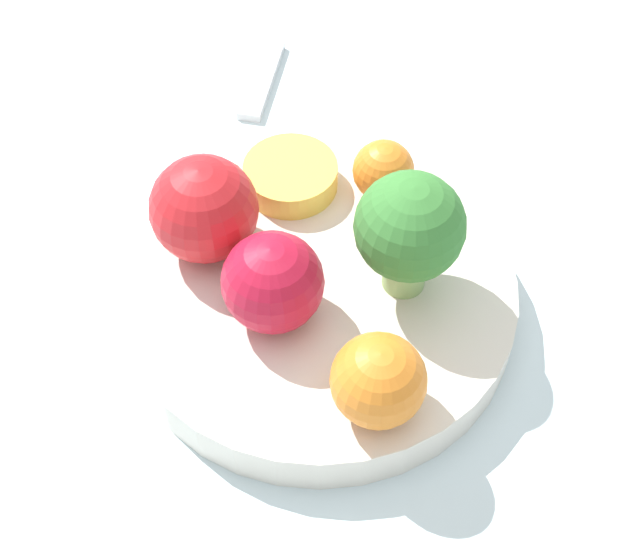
% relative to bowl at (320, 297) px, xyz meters
% --- Properties ---
extents(ground_plane, '(6.00, 6.00, 0.00)m').
position_rel_bowl_xyz_m(ground_plane, '(0.00, 0.00, -0.03)').
color(ground_plane, gray).
extents(table_surface, '(1.20, 1.20, 0.02)m').
position_rel_bowl_xyz_m(table_surface, '(0.00, 0.00, -0.02)').
color(table_surface, silver).
rests_on(table_surface, ground_plane).
extents(bowl, '(0.22, 0.22, 0.03)m').
position_rel_bowl_xyz_m(bowl, '(0.00, 0.00, 0.00)').
color(bowl, silver).
rests_on(bowl, table_surface).
extents(broccoli, '(0.06, 0.06, 0.08)m').
position_rel_bowl_xyz_m(broccoli, '(-0.05, -0.00, 0.06)').
color(broccoli, '#8CB76B').
rests_on(broccoli, bowl).
extents(apple_red, '(0.05, 0.05, 0.05)m').
position_rel_bowl_xyz_m(apple_red, '(0.02, 0.02, 0.04)').
color(apple_red, '#B7142D').
rests_on(apple_red, bowl).
extents(apple_green, '(0.06, 0.06, 0.06)m').
position_rel_bowl_xyz_m(apple_green, '(0.06, -0.03, 0.04)').
color(apple_green, red).
rests_on(apple_green, bowl).
extents(orange_front, '(0.04, 0.04, 0.04)m').
position_rel_bowl_xyz_m(orange_front, '(-0.04, -0.07, 0.03)').
color(orange_front, orange).
rests_on(orange_front, bowl).
extents(orange_back, '(0.05, 0.05, 0.05)m').
position_rel_bowl_xyz_m(orange_back, '(-0.03, 0.08, 0.04)').
color(orange_back, orange).
rests_on(orange_back, bowl).
extents(small_cup, '(0.06, 0.06, 0.02)m').
position_rel_bowl_xyz_m(small_cup, '(0.02, -0.07, 0.02)').
color(small_cup, '#F4CC4C').
rests_on(small_cup, bowl).
extents(spoon, '(0.03, 0.08, 0.01)m').
position_rel_bowl_xyz_m(spoon, '(0.04, -0.20, -0.01)').
color(spoon, silver).
rests_on(spoon, table_surface).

